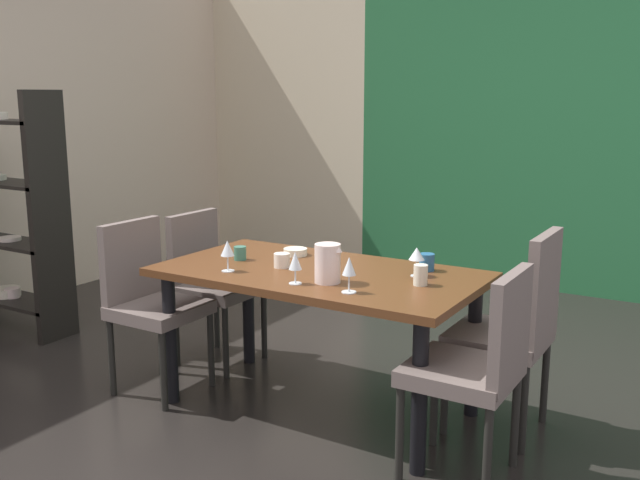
# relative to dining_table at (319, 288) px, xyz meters

# --- Properties ---
(ground_plane) EXTENTS (5.91, 6.35, 0.02)m
(ground_plane) POSITION_rel_dining_table_xyz_m (-0.22, -0.12, -0.66)
(ground_plane) COLOR black
(back_panel_interior) EXTENTS (1.86, 0.10, 2.86)m
(back_panel_interior) POSITION_rel_dining_table_xyz_m (-2.24, 3.00, 0.77)
(back_panel_interior) COLOR beige
(back_panel_interior) RESTS_ON ground_plane
(garden_window_panel) EXTENTS (4.05, 0.10, 2.86)m
(garden_window_panel) POSITION_rel_dining_table_xyz_m (0.71, 3.00, 0.77)
(garden_window_panel) COLOR #246538
(garden_window_panel) RESTS_ON ground_plane
(dining_table) EXTENTS (1.62, 0.88, 0.75)m
(dining_table) POSITION_rel_dining_table_xyz_m (0.00, 0.00, 0.00)
(dining_table) COLOR #542F17
(dining_table) RESTS_ON ground_plane
(chair_right_far) EXTENTS (0.44, 0.44, 1.00)m
(chair_right_far) POSITION_rel_dining_table_xyz_m (0.94, 0.26, -0.10)
(chair_right_far) COLOR #635650
(chair_right_far) RESTS_ON ground_plane
(chair_left_far) EXTENTS (0.45, 0.44, 0.92)m
(chair_left_far) POSITION_rel_dining_table_xyz_m (-0.94, 0.26, -0.13)
(chair_left_far) COLOR #635650
(chair_left_far) RESTS_ON ground_plane
(chair_right_near) EXTENTS (0.44, 0.44, 0.93)m
(chair_right_near) POSITION_rel_dining_table_xyz_m (0.94, -0.26, -0.12)
(chair_right_near) COLOR #635650
(chair_right_near) RESTS_ON ground_plane
(chair_left_near) EXTENTS (0.45, 0.44, 0.94)m
(chair_left_near) POSITION_rel_dining_table_xyz_m (-0.94, -0.26, -0.12)
(chair_left_near) COLOR #635650
(chair_left_near) RESTS_ON ground_plane
(display_shelf) EXTENTS (0.98, 0.30, 1.65)m
(display_shelf) POSITION_rel_dining_table_xyz_m (-2.54, 0.01, 0.17)
(display_shelf) COLOR black
(display_shelf) RESTS_ON ground_plane
(wine_glass_right) EXTENTS (0.07, 0.07, 0.16)m
(wine_glass_right) POSITION_rel_dining_table_xyz_m (0.33, -0.28, 0.21)
(wine_glass_right) COLOR silver
(wine_glass_right) RESTS_ON dining_table
(wine_glass_south) EXTENTS (0.07, 0.07, 0.16)m
(wine_glass_south) POSITION_rel_dining_table_xyz_m (-0.38, -0.26, 0.21)
(wine_glass_south) COLOR silver
(wine_glass_south) RESTS_ON dining_table
(wine_glass_corner) EXTENTS (0.06, 0.06, 0.15)m
(wine_glass_corner) POSITION_rel_dining_table_xyz_m (0.04, -0.28, 0.20)
(wine_glass_corner) COLOR silver
(wine_glass_corner) RESTS_ON dining_table
(wine_glass_center) EXTENTS (0.08, 0.08, 0.14)m
(wine_glass_center) POSITION_rel_dining_table_xyz_m (0.47, 0.14, 0.20)
(wine_glass_center) COLOR silver
(wine_glass_center) RESTS_ON dining_table
(serving_bowl_rear) EXTENTS (0.13, 0.13, 0.04)m
(serving_bowl_rear) POSITION_rel_dining_table_xyz_m (-0.29, 0.23, 0.11)
(serving_bowl_rear) COLOR white
(serving_bowl_rear) RESTS_ON dining_table
(cup_front) EXTENTS (0.07, 0.07, 0.10)m
(cup_front) POSITION_rel_dining_table_xyz_m (0.56, -0.00, 0.14)
(cup_front) COLOR beige
(cup_front) RESTS_ON dining_table
(cup_west) EXTENTS (0.08, 0.08, 0.07)m
(cup_west) POSITION_rel_dining_table_xyz_m (-0.19, -0.05, 0.13)
(cup_west) COLOR silver
(cup_west) RESTS_ON dining_table
(cup_east) EXTENTS (0.08, 0.08, 0.09)m
(cup_east) POSITION_rel_dining_table_xyz_m (0.47, 0.28, 0.14)
(cup_east) COLOR #265B88
(cup_east) RESTS_ON dining_table
(cup_left) EXTENTS (0.07, 0.07, 0.07)m
(cup_left) POSITION_rel_dining_table_xyz_m (-0.48, -0.02, 0.13)
(cup_left) COLOR #376E5A
(cup_left) RESTS_ON dining_table
(pitcher_north) EXTENTS (0.14, 0.12, 0.19)m
(pitcher_north) POSITION_rel_dining_table_xyz_m (0.16, -0.18, 0.19)
(pitcher_north) COLOR beige
(pitcher_north) RESTS_ON dining_table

